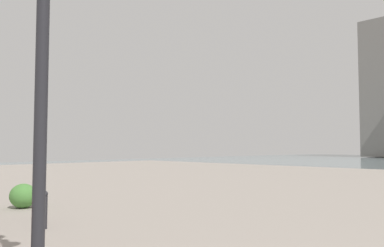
{
  "coord_description": "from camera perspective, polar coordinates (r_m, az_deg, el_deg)",
  "views": [
    {
      "loc": [
        -0.11,
        2.97,
        1.6
      ],
      "look_at": [
        8.4,
        -5.49,
        2.31
      ],
      "focal_mm": 36.86,
      "sensor_mm": 36.0,
      "label": 1
    }
  ],
  "objects": [
    {
      "name": "lamppost",
      "position": [
        4.77,
        -20.81,
        11.88
      ],
      "size": [
        0.98,
        0.28,
        4.3
      ],
      "color": "#232328",
      "rests_on": "ground"
    },
    {
      "name": "bollard_near",
      "position": [
        8.39,
        -20.6,
        -11.48
      ],
      "size": [
        0.13,
        0.13,
        0.74
      ],
      "color": "#232328",
      "rests_on": "ground"
    },
    {
      "name": "bollard_mid",
      "position": [
        9.23,
        -21.34,
        -10.66
      ],
      "size": [
        0.13,
        0.13,
        0.75
      ],
      "color": "#232328",
      "rests_on": "ground"
    },
    {
      "name": "shrub_round",
      "position": [
        11.35,
        -23.24,
        -9.59
      ],
      "size": [
        0.74,
        0.67,
        0.63
      ],
      "color": "#477F38",
      "rests_on": "ground"
    }
  ]
}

